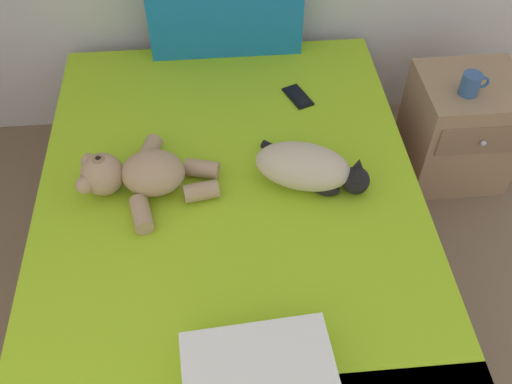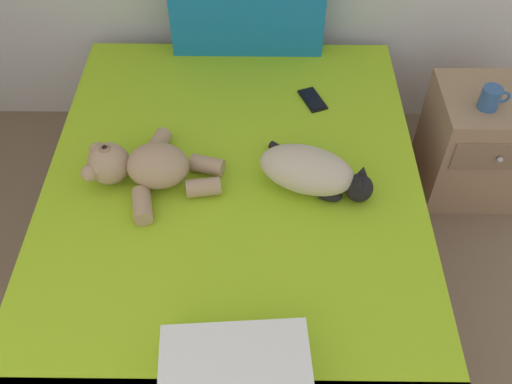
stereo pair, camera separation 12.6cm
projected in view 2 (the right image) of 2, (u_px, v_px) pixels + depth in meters
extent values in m
cube|color=#9E7A56|center=(235.00, 254.00, 2.27)|extent=(1.42, 1.96, 0.31)
cube|color=white|center=(233.00, 216.00, 2.10)|extent=(1.38, 1.90, 0.17)
cube|color=#9EC61E|center=(233.00, 187.00, 2.06)|extent=(1.36, 1.77, 0.02)
ellipsoid|color=#C6B293|center=(307.00, 170.00, 2.00)|extent=(0.38, 0.29, 0.15)
sphere|color=black|center=(359.00, 188.00, 1.98)|extent=(0.10, 0.10, 0.10)
cone|color=black|center=(363.00, 171.00, 1.95)|extent=(0.04, 0.04, 0.04)
cone|color=black|center=(359.00, 182.00, 1.92)|extent=(0.04, 0.04, 0.04)
cylinder|color=black|center=(288.00, 154.00, 2.14)|extent=(0.14, 0.13, 0.03)
ellipsoid|color=black|center=(328.00, 194.00, 2.00)|extent=(0.11, 0.09, 0.04)
ellipsoid|color=tan|center=(158.00, 166.00, 2.01)|extent=(0.23, 0.19, 0.15)
sphere|color=tan|center=(109.00, 164.00, 2.02)|extent=(0.15, 0.15, 0.15)
sphere|color=#8E6B49|center=(106.00, 153.00, 1.98)|extent=(0.06, 0.06, 0.06)
sphere|color=black|center=(105.00, 148.00, 1.96)|extent=(0.02, 0.02, 0.02)
sphere|color=tan|center=(90.00, 173.00, 1.98)|extent=(0.06, 0.06, 0.06)
sphere|color=tan|center=(98.00, 150.00, 2.05)|extent=(0.06, 0.06, 0.06)
cylinder|color=tan|center=(142.00, 205.00, 1.95)|extent=(0.09, 0.14, 0.06)
cylinder|color=tan|center=(203.00, 187.00, 2.00)|extent=(0.13, 0.08, 0.06)
cylinder|color=tan|center=(157.00, 145.00, 2.15)|extent=(0.10, 0.14, 0.06)
cylinder|color=tan|center=(207.00, 165.00, 2.08)|extent=(0.13, 0.09, 0.06)
cube|color=black|center=(312.00, 100.00, 2.37)|extent=(0.12, 0.16, 0.01)
cube|color=black|center=(313.00, 99.00, 2.36)|extent=(0.10, 0.14, 0.00)
cube|color=white|center=(236.00, 379.00, 1.52)|extent=(0.42, 0.31, 0.11)
cube|color=#9E7A56|center=(478.00, 143.00, 2.55)|extent=(0.44, 0.40, 0.52)
cube|color=#866849|center=(499.00, 157.00, 2.33)|extent=(0.38, 0.01, 0.14)
sphere|color=#B2B2B7|center=(500.00, 160.00, 2.32)|extent=(0.02, 0.02, 0.02)
cylinder|color=#33598C|center=(490.00, 98.00, 2.28)|extent=(0.08, 0.08, 0.09)
torus|color=#33598C|center=(504.00, 97.00, 2.28)|extent=(0.06, 0.01, 0.06)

